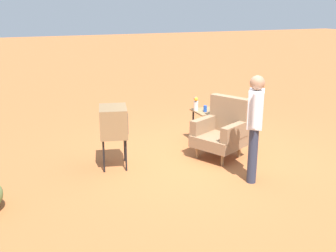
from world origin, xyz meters
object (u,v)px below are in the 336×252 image
side_table (209,115)px  tv_on_stand (114,122)px  soda_can_red (216,106)px  soda_can_blue (205,109)px  person_standing (255,122)px  armchair (222,130)px  flower_vase (196,103)px

side_table → tv_on_stand: tv_on_stand is taller
tv_on_stand → soda_can_red: (-0.58, 2.21, -0.08)m
soda_can_blue → soda_can_red: bearing=109.3°
tv_on_stand → person_standing: 2.27m
armchair → soda_can_red: bearing=159.4°
tv_on_stand → flower_vase: 1.91m
tv_on_stand → person_standing: size_ratio=0.63×
soda_can_blue → side_table: bearing=119.5°
armchair → soda_can_blue: size_ratio=8.69×
tv_on_stand → soda_can_blue: tv_on_stand is taller
side_table → armchair: bearing=-10.1°
armchair → flower_vase: 0.94m
soda_can_red → person_standing: bearing=-11.3°
tv_on_stand → flower_vase: size_ratio=3.89×
flower_vase → tv_on_stand: bearing=-70.5°
flower_vase → soda_can_blue: bearing=37.6°
armchair → soda_can_blue: armchair is taller
armchair → flower_vase: armchair is taller
armchair → tv_on_stand: 1.94m
soda_can_red → side_table: bearing=-78.4°
soda_can_red → flower_vase: size_ratio=0.46×
flower_vase → soda_can_red: bearing=81.7°
armchair → tv_on_stand: (-0.25, -1.90, 0.28)m
soda_can_red → flower_vase: bearing=-98.3°
side_table → soda_can_red: soda_can_red is taller
person_standing → soda_can_red: 1.96m
side_table → flower_vase: flower_vase is taller
person_standing → soda_can_red: size_ratio=13.44×
soda_can_blue → flower_vase: flower_vase is taller
soda_can_red → flower_vase: 0.42m
tv_on_stand → side_table: bearing=104.9°
armchair → person_standing: (1.08, -0.07, 0.44)m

